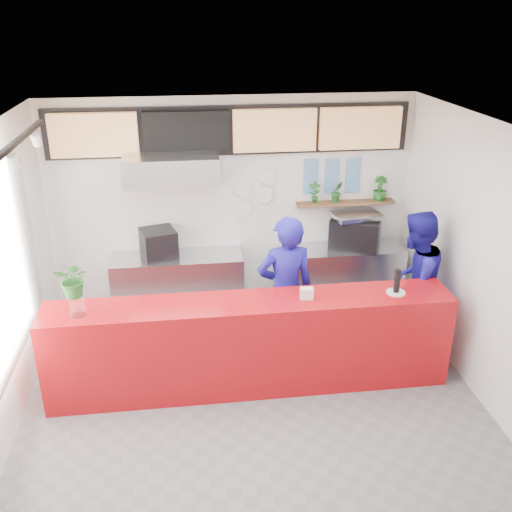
% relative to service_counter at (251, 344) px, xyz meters
% --- Properties ---
extents(floor, '(5.00, 5.00, 0.00)m').
position_rel_service_counter_xyz_m(floor, '(0.00, -0.40, -0.55)').
color(floor, slate).
rests_on(floor, ground).
extents(ceiling, '(5.00, 5.00, 0.00)m').
position_rel_service_counter_xyz_m(ceiling, '(0.00, -0.40, 2.45)').
color(ceiling, silver).
extents(wall_back, '(5.00, 0.00, 5.00)m').
position_rel_service_counter_xyz_m(wall_back, '(0.00, 2.10, 0.95)').
color(wall_back, white).
rests_on(wall_back, ground).
extents(wall_right, '(0.00, 5.00, 5.00)m').
position_rel_service_counter_xyz_m(wall_right, '(2.50, -0.40, 0.95)').
color(wall_right, white).
rests_on(wall_right, ground).
extents(service_counter, '(4.50, 0.60, 1.10)m').
position_rel_service_counter_xyz_m(service_counter, '(0.00, 0.00, 0.00)').
color(service_counter, '#A40B11').
rests_on(service_counter, ground).
extents(cream_band, '(5.00, 0.02, 0.80)m').
position_rel_service_counter_xyz_m(cream_band, '(0.00, 2.09, 2.05)').
color(cream_band, beige).
rests_on(cream_band, wall_back).
extents(prep_bench, '(1.80, 0.60, 0.90)m').
position_rel_service_counter_xyz_m(prep_bench, '(-0.80, 1.80, -0.10)').
color(prep_bench, '#B2B5BA').
rests_on(prep_bench, ground).
extents(panini_oven, '(0.54, 0.54, 0.40)m').
position_rel_service_counter_xyz_m(panini_oven, '(-1.03, 1.80, 0.55)').
color(panini_oven, black).
rests_on(panini_oven, prep_bench).
extents(extraction_hood, '(1.20, 0.70, 0.35)m').
position_rel_service_counter_xyz_m(extraction_hood, '(-0.80, 1.75, 1.60)').
color(extraction_hood, '#B2B5BA').
rests_on(extraction_hood, ceiling).
extents(hood_lip, '(1.20, 0.69, 0.31)m').
position_rel_service_counter_xyz_m(hood_lip, '(-0.80, 1.75, 1.40)').
color(hood_lip, '#B2B5BA').
rests_on(hood_lip, ceiling).
extents(right_bench, '(1.80, 0.60, 0.90)m').
position_rel_service_counter_xyz_m(right_bench, '(1.50, 1.80, -0.10)').
color(right_bench, '#B2B5BA').
rests_on(right_bench, ground).
extents(espresso_machine, '(0.81, 0.72, 0.43)m').
position_rel_service_counter_xyz_m(espresso_machine, '(1.71, 1.80, 0.57)').
color(espresso_machine, black).
rests_on(espresso_machine, right_bench).
extents(espresso_tray, '(0.73, 0.56, 0.06)m').
position_rel_service_counter_xyz_m(espresso_tray, '(1.71, 1.80, 0.83)').
color(espresso_tray, '#A8AAB0').
rests_on(espresso_tray, espresso_machine).
extents(herb_shelf, '(1.40, 0.18, 0.04)m').
position_rel_service_counter_xyz_m(herb_shelf, '(1.60, 2.00, 0.95)').
color(herb_shelf, brown).
rests_on(herb_shelf, wall_back).
extents(menu_board_far_left, '(1.10, 0.10, 0.55)m').
position_rel_service_counter_xyz_m(menu_board_far_left, '(-1.75, 1.98, 2.00)').
color(menu_board_far_left, tan).
rests_on(menu_board_far_left, wall_back).
extents(menu_board_mid_left, '(1.10, 0.10, 0.55)m').
position_rel_service_counter_xyz_m(menu_board_mid_left, '(-0.59, 1.98, 2.00)').
color(menu_board_mid_left, black).
rests_on(menu_board_mid_left, wall_back).
extents(menu_board_mid_right, '(1.10, 0.10, 0.55)m').
position_rel_service_counter_xyz_m(menu_board_mid_right, '(0.57, 1.98, 2.00)').
color(menu_board_mid_right, tan).
rests_on(menu_board_mid_right, wall_back).
extents(menu_board_far_right, '(1.10, 0.10, 0.55)m').
position_rel_service_counter_xyz_m(menu_board_far_right, '(1.73, 1.98, 2.00)').
color(menu_board_far_right, tan).
rests_on(menu_board_far_right, wall_back).
extents(soffit, '(4.80, 0.04, 0.65)m').
position_rel_service_counter_xyz_m(soffit, '(0.00, 2.06, 2.00)').
color(soffit, black).
rests_on(soffit, wall_back).
extents(window_pane, '(0.04, 2.20, 1.90)m').
position_rel_service_counter_xyz_m(window_pane, '(-2.47, -0.10, 1.15)').
color(window_pane, silver).
rests_on(window_pane, wall_left).
extents(window_frame, '(0.03, 2.30, 2.00)m').
position_rel_service_counter_xyz_m(window_frame, '(-2.45, -0.10, 1.15)').
color(window_frame, '#B2B5BA').
rests_on(window_frame, wall_left).
extents(track_rail, '(0.05, 2.40, 0.04)m').
position_rel_service_counter_xyz_m(track_rail, '(-2.10, -0.40, 2.39)').
color(track_rail, black).
rests_on(track_rail, ceiling).
extents(dec_plate_a, '(0.24, 0.03, 0.24)m').
position_rel_service_counter_xyz_m(dec_plate_a, '(0.15, 2.07, 1.20)').
color(dec_plate_a, silver).
rests_on(dec_plate_a, wall_back).
extents(dec_plate_b, '(0.24, 0.03, 0.24)m').
position_rel_service_counter_xyz_m(dec_plate_b, '(0.45, 2.07, 1.10)').
color(dec_plate_b, silver).
rests_on(dec_plate_b, wall_back).
extents(dec_plate_c, '(0.24, 0.03, 0.24)m').
position_rel_service_counter_xyz_m(dec_plate_c, '(0.15, 2.07, 0.90)').
color(dec_plate_c, silver).
rests_on(dec_plate_c, wall_back).
extents(dec_plate_d, '(0.24, 0.03, 0.24)m').
position_rel_service_counter_xyz_m(dec_plate_d, '(0.50, 2.07, 1.35)').
color(dec_plate_d, silver).
rests_on(dec_plate_d, wall_back).
extents(photo_frame_a, '(0.20, 0.02, 0.25)m').
position_rel_service_counter_xyz_m(photo_frame_a, '(1.10, 2.08, 1.45)').
color(photo_frame_a, '#598CBF').
rests_on(photo_frame_a, wall_back).
extents(photo_frame_b, '(0.20, 0.02, 0.25)m').
position_rel_service_counter_xyz_m(photo_frame_b, '(1.40, 2.08, 1.45)').
color(photo_frame_b, '#598CBF').
rests_on(photo_frame_b, wall_back).
extents(photo_frame_c, '(0.20, 0.02, 0.25)m').
position_rel_service_counter_xyz_m(photo_frame_c, '(1.70, 2.08, 1.45)').
color(photo_frame_c, '#598CBF').
rests_on(photo_frame_c, wall_back).
extents(photo_frame_d, '(0.20, 0.02, 0.25)m').
position_rel_service_counter_xyz_m(photo_frame_d, '(1.10, 2.08, 1.20)').
color(photo_frame_d, '#598CBF').
rests_on(photo_frame_d, wall_back).
extents(photo_frame_e, '(0.20, 0.02, 0.25)m').
position_rel_service_counter_xyz_m(photo_frame_e, '(1.40, 2.08, 1.20)').
color(photo_frame_e, '#598CBF').
rests_on(photo_frame_e, wall_back).
extents(photo_frame_f, '(0.20, 0.02, 0.25)m').
position_rel_service_counter_xyz_m(photo_frame_f, '(1.70, 2.08, 1.20)').
color(photo_frame_f, '#598CBF').
rests_on(photo_frame_f, wall_back).
extents(staff_center, '(0.72, 0.50, 1.88)m').
position_rel_service_counter_xyz_m(staff_center, '(0.48, 0.49, 0.39)').
color(staff_center, navy).
rests_on(staff_center, ground).
extents(staff_right, '(1.13, 1.10, 1.83)m').
position_rel_service_counter_xyz_m(staff_right, '(2.09, 0.56, 0.37)').
color(staff_right, navy).
rests_on(staff_right, ground).
extents(herb_a, '(0.18, 0.14, 0.30)m').
position_rel_service_counter_xyz_m(herb_a, '(1.15, 2.00, 1.12)').
color(herb_a, '#236021').
rests_on(herb_a, herb_shelf).
extents(herb_b, '(0.19, 0.16, 0.30)m').
position_rel_service_counter_xyz_m(herb_b, '(1.47, 2.00, 1.12)').
color(herb_b, '#236021').
rests_on(herb_b, herb_shelf).
extents(herb_d, '(0.22, 0.21, 0.34)m').
position_rel_service_counter_xyz_m(herb_d, '(2.09, 2.00, 1.14)').
color(herb_d, '#236021').
rests_on(herb_d, herb_shelf).
extents(glass_vase, '(0.18, 0.18, 0.20)m').
position_rel_service_counter_xyz_m(glass_vase, '(-1.81, -0.07, 0.65)').
color(glass_vase, silver).
rests_on(glass_vase, service_counter).
extents(basil_vase, '(0.40, 0.37, 0.39)m').
position_rel_service_counter_xyz_m(basil_vase, '(-1.81, -0.07, 0.96)').
color(basil_vase, '#236021').
rests_on(basil_vase, glass_vase).
extents(napkin_holder, '(0.15, 0.11, 0.12)m').
position_rel_service_counter_xyz_m(napkin_holder, '(0.62, -0.02, 0.61)').
color(napkin_holder, silver).
rests_on(napkin_holder, service_counter).
extents(white_plate, '(0.22, 0.22, 0.02)m').
position_rel_service_counter_xyz_m(white_plate, '(1.64, -0.02, 0.56)').
color(white_plate, silver).
rests_on(white_plate, service_counter).
extents(pepper_mill, '(0.09, 0.09, 0.27)m').
position_rel_service_counter_xyz_m(pepper_mill, '(1.64, -0.02, 0.70)').
color(pepper_mill, black).
rests_on(pepper_mill, white_plate).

